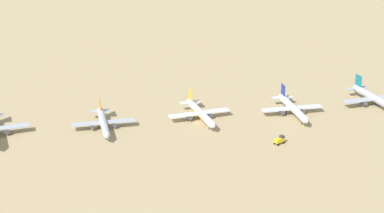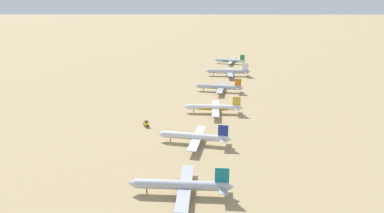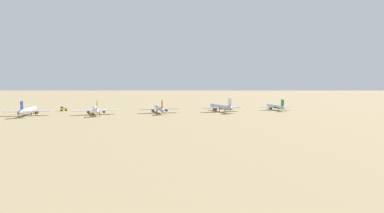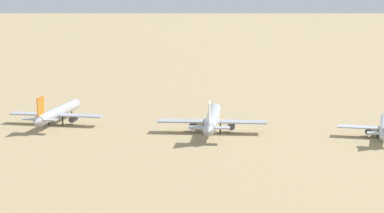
{
  "view_description": "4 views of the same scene",
  "coord_description": "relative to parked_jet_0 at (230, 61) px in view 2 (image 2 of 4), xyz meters",
  "views": [
    {
      "loc": [
        277.49,
        -98.8,
        121.74
      ],
      "look_at": [
        -7.16,
        -0.46,
        6.45
      ],
      "focal_mm": 58.04,
      "sensor_mm": 36.0,
      "label": 1
    },
    {
      "loc": [
        -4.98,
        224.19,
        81.66
      ],
      "look_at": [
        11.14,
        3.81,
        4.62
      ],
      "focal_mm": 32.92,
      "sensor_mm": 36.0,
      "label": 2
    },
    {
      "loc": [
        -251.79,
        13.52,
        24.63
      ],
      "look_at": [
        -0.8,
        -78.42,
        3.93
      ],
      "focal_mm": 28.46,
      "sensor_mm": 36.0,
      "label": 3
    },
    {
      "loc": [
        -251.76,
        -116.03,
        48.87
      ],
      "look_at": [
        -0.76,
        -91.72,
        5.47
      ],
      "focal_mm": 71.26,
      "sensor_mm": 36.0,
      "label": 4
    }
  ],
  "objects": [
    {
      "name": "parked_jet_5",
      "position": [
        26.73,
        253.25,
        0.85
      ],
      "size": [
        43.79,
        35.46,
        12.66
      ],
      "color": "#B2B7C1",
      "rests_on": "ground"
    },
    {
      "name": "parked_jet_4",
      "position": [
        24.63,
        204.22,
        0.57
      ],
      "size": [
        41.01,
        33.43,
        11.83
      ],
      "color": "silver",
      "rests_on": "ground"
    },
    {
      "name": "service_truck",
      "position": [
        56.1,
        181.12,
        -1.33
      ],
      "size": [
        4.26,
        5.68,
        3.9
      ],
      "color": "yellow",
      "rests_on": "ground"
    },
    {
      "name": "parked_jet_2",
      "position": [
        11.22,
        105.67,
        0.4
      ],
      "size": [
        39.24,
        31.97,
        11.31
      ],
      "color": "#B2B7C1",
      "rests_on": "ground"
    },
    {
      "name": "ground_plane",
      "position": [
        18.69,
        152.98,
        -3.41
      ],
      "size": [
        1813.85,
        1813.85,
        0.0
      ],
      "primitive_type": "plane",
      "color": "tan"
    },
    {
      "name": "parked_jet_3",
      "position": [
        15.29,
        155.61,
        0.48
      ],
      "size": [
        40.39,
        32.71,
        11.68
      ],
      "color": "white",
      "rests_on": "ground"
    },
    {
      "name": "parked_jet_0",
      "position": [
        0.0,
        0.0,
        0.0
      ],
      "size": [
        35.46,
        28.98,
        10.25
      ],
      "color": "silver",
      "rests_on": "ground"
    },
    {
      "name": "parked_jet_1",
      "position": [
        3.11,
        53.37,
        0.67
      ],
      "size": [
        42.45,
        34.4,
        12.27
      ],
      "color": "#B2B7C1",
      "rests_on": "ground"
    }
  ]
}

